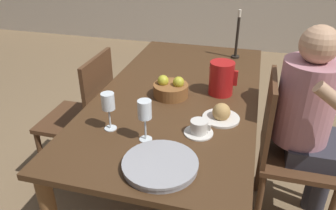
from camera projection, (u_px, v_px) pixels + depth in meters
name	position (u px, v px, depth m)	size (l,w,h in m)	color
ground_plane	(178.00, 187.00, 2.28)	(20.00, 20.00, 0.00)	#7F6647
dining_table	(179.00, 106.00, 1.97)	(0.90, 1.76, 0.74)	#472D19
chair_person_side	(286.00, 149.00, 1.85)	(0.42, 0.42, 0.92)	#51331E
chair_opposite	(85.00, 116.00, 2.17)	(0.42, 0.42, 0.92)	#51331E
person_seated	(310.00, 115.00, 1.75)	(0.39, 0.41, 1.20)	#33333D
red_pitcher	(221.00, 78.00, 1.86)	(0.16, 0.14, 0.19)	red
wine_glass_water	(145.00, 111.00, 1.42)	(0.06, 0.06, 0.20)	white
wine_glass_juice	(108.00, 104.00, 1.51)	(0.06, 0.06, 0.19)	white
teacup_near_person	(199.00, 128.00, 1.52)	(0.14, 0.14, 0.07)	silver
serving_tray	(160.00, 165.00, 1.31)	(0.31, 0.31, 0.03)	#9E9EA3
bread_plate	(221.00, 114.00, 1.64)	(0.19, 0.19, 0.09)	silver
fruit_bowl	(171.00, 89.00, 1.86)	(0.20, 0.20, 0.12)	brown
candlestick_tall	(237.00, 39.00, 2.36)	(0.06, 0.06, 0.35)	black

